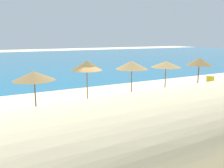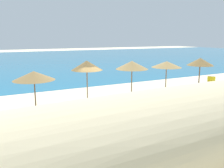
{
  "view_description": "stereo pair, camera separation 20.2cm",
  "coord_description": "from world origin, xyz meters",
  "px_view_note": "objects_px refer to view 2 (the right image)",
  "views": [
    {
      "loc": [
        -6.5,
        -13.54,
        4.5
      ],
      "look_at": [
        1.35,
        1.11,
        1.2
      ],
      "focal_mm": 37.87,
      "sensor_mm": 36.0,
      "label": 1
    },
    {
      "loc": [
        -6.32,
        -13.63,
        4.5
      ],
      "look_at": [
        1.35,
        1.11,
        1.2
      ],
      "focal_mm": 37.87,
      "sensor_mm": 36.0,
      "label": 2
    }
  ],
  "objects_px": {
    "beach_umbrella_6": "(200,62)",
    "lounge_chair_0": "(210,85)",
    "beach_umbrella_4": "(132,65)",
    "beach_umbrella_5": "(167,64)",
    "beach_umbrella_3": "(87,65)",
    "beach_umbrella_2": "(34,76)"
  },
  "relations": [
    {
      "from": "beach_umbrella_4",
      "to": "beach_umbrella_6",
      "type": "bearing_deg",
      "value": -0.36
    },
    {
      "from": "beach_umbrella_4",
      "to": "beach_umbrella_2",
      "type": "bearing_deg",
      "value": -179.31
    },
    {
      "from": "beach_umbrella_2",
      "to": "lounge_chair_0",
      "type": "relative_size",
      "value": 1.55
    },
    {
      "from": "beach_umbrella_5",
      "to": "beach_umbrella_6",
      "type": "distance_m",
      "value": 3.51
    },
    {
      "from": "lounge_chair_0",
      "to": "beach_umbrella_3",
      "type": "bearing_deg",
      "value": 47.18
    },
    {
      "from": "beach_umbrella_4",
      "to": "beach_umbrella_3",
      "type": "bearing_deg",
      "value": 175.29
    },
    {
      "from": "beach_umbrella_5",
      "to": "lounge_chair_0",
      "type": "relative_size",
      "value": 1.52
    },
    {
      "from": "beach_umbrella_4",
      "to": "beach_umbrella_5",
      "type": "bearing_deg",
      "value": 6.1
    },
    {
      "from": "beach_umbrella_2",
      "to": "beach_umbrella_6",
      "type": "xyz_separation_m",
      "value": [
        14.39,
        0.04,
        0.18
      ]
    },
    {
      "from": "beach_umbrella_2",
      "to": "beach_umbrella_4",
      "type": "relative_size",
      "value": 0.94
    },
    {
      "from": "beach_umbrella_4",
      "to": "beach_umbrella_5",
      "type": "height_order",
      "value": "beach_umbrella_4"
    },
    {
      "from": "beach_umbrella_5",
      "to": "beach_umbrella_6",
      "type": "relative_size",
      "value": 0.94
    },
    {
      "from": "beach_umbrella_2",
      "to": "beach_umbrella_6",
      "type": "height_order",
      "value": "beach_umbrella_6"
    },
    {
      "from": "beach_umbrella_4",
      "to": "beach_umbrella_6",
      "type": "relative_size",
      "value": 1.02
    },
    {
      "from": "beach_umbrella_6",
      "to": "lounge_chair_0",
      "type": "distance_m",
      "value": 2.3
    },
    {
      "from": "beach_umbrella_5",
      "to": "lounge_chair_0",
      "type": "xyz_separation_m",
      "value": [
        3.49,
        -1.73,
        -1.81
      ]
    },
    {
      "from": "beach_umbrella_2",
      "to": "beach_umbrella_6",
      "type": "relative_size",
      "value": 0.96
    },
    {
      "from": "beach_umbrella_2",
      "to": "beach_umbrella_5",
      "type": "bearing_deg",
      "value": 2.54
    },
    {
      "from": "beach_umbrella_4",
      "to": "lounge_chair_0",
      "type": "xyz_separation_m",
      "value": [
        7.2,
        -1.33,
        -1.99
      ]
    },
    {
      "from": "lounge_chair_0",
      "to": "beach_umbrella_4",
      "type": "bearing_deg",
      "value": 45.3
    },
    {
      "from": "beach_umbrella_2",
      "to": "beach_umbrella_3",
      "type": "distance_m",
      "value": 3.7
    },
    {
      "from": "beach_umbrella_3",
      "to": "beach_umbrella_6",
      "type": "relative_size",
      "value": 1.08
    }
  ]
}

